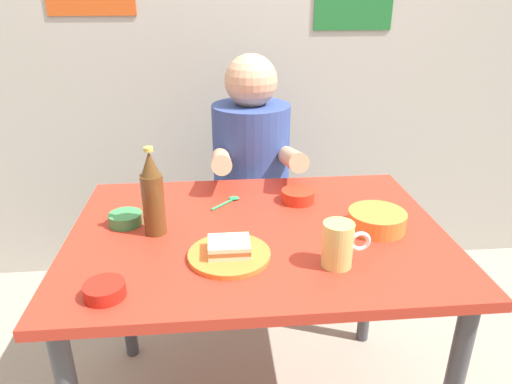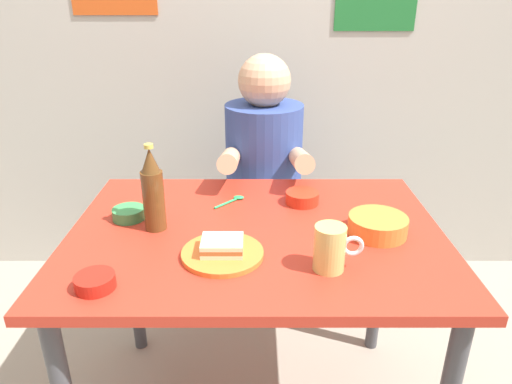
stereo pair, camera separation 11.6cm
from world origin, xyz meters
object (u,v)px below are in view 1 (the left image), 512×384
object	(u,v)px
beer_mug	(339,244)
beer_bottle	(153,195)
dining_table	(257,257)
person_seated	(251,154)
stool	(252,240)
sandwich	(229,247)
plate_orange	(229,255)
dip_bowl_green	(126,218)

from	to	relation	value
beer_mug	beer_bottle	size ratio (longest dim) A/B	0.48
dining_table	beer_bottle	xyz separation A→B (m)	(-0.30, 0.01, 0.21)
person_seated	stool	bearing A→B (deg)	90.00
dining_table	sandwich	world-z (taller)	sandwich
person_seated	plate_orange	world-z (taller)	person_seated
stool	beer_bottle	world-z (taller)	beer_bottle
stool	beer_bottle	distance (m)	0.87
sandwich	beer_bottle	size ratio (longest dim) A/B	0.42
dip_bowl_green	stool	bearing A→B (deg)	52.54
beer_mug	beer_bottle	world-z (taller)	beer_bottle
beer_bottle	stool	bearing A→B (deg)	61.96
stool	beer_bottle	xyz separation A→B (m)	(-0.33, -0.62, 0.51)
beer_bottle	dip_bowl_green	distance (m)	0.15
beer_bottle	sandwich	bearing A→B (deg)	-37.14
person_seated	beer_bottle	xyz separation A→B (m)	(-0.33, -0.61, 0.09)
stool	sandwich	bearing A→B (deg)	-98.95
beer_mug	stool	bearing A→B (deg)	100.36
person_seated	beer_mug	world-z (taller)	person_seated
plate_orange	dining_table	bearing A→B (deg)	58.84
stool	person_seated	distance (m)	0.42
dining_table	beer_bottle	size ratio (longest dim) A/B	4.20
stool	beer_mug	size ratio (longest dim) A/B	3.57
beer_bottle	dining_table	bearing A→B (deg)	-1.88
sandwich	beer_mug	bearing A→B (deg)	-12.59
beer_bottle	dip_bowl_green	size ratio (longest dim) A/B	2.62
dining_table	dip_bowl_green	world-z (taller)	dip_bowl_green
person_seated	beer_bottle	distance (m)	0.70
stool	plate_orange	xyz separation A→B (m)	(-0.12, -0.78, 0.40)
person_seated	beer_bottle	world-z (taller)	person_seated
plate_orange	beer_bottle	xyz separation A→B (m)	(-0.21, 0.16, 0.11)
dining_table	plate_orange	xyz separation A→B (m)	(-0.09, -0.15, 0.10)
person_seated	sandwich	distance (m)	0.78
dining_table	stool	distance (m)	0.70
beer_mug	sandwich	bearing A→B (deg)	167.41
sandwich	beer_bottle	bearing A→B (deg)	142.86
dining_table	plate_orange	world-z (taller)	plate_orange
dining_table	plate_orange	distance (m)	0.20
sandwich	dip_bowl_green	xyz separation A→B (m)	(-0.30, 0.22, -0.01)
person_seated	dip_bowl_green	world-z (taller)	person_seated
stool	beer_bottle	bearing A→B (deg)	-118.04
sandwich	dip_bowl_green	world-z (taller)	sandwich
dining_table	person_seated	xyz separation A→B (m)	(0.03, 0.62, 0.12)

